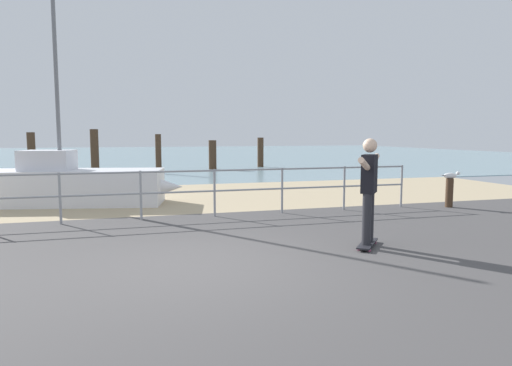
% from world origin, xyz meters
% --- Properties ---
extents(ground_plane, '(24.00, 10.00, 0.04)m').
position_xyz_m(ground_plane, '(0.00, -1.00, 0.00)').
color(ground_plane, '#474444').
rests_on(ground_plane, ground).
extents(beach_strip, '(24.00, 6.00, 0.04)m').
position_xyz_m(beach_strip, '(0.00, 7.00, 0.00)').
color(beach_strip, tan).
rests_on(beach_strip, ground).
extents(sea_surface, '(72.00, 50.00, 0.04)m').
position_xyz_m(sea_surface, '(0.00, 35.00, 0.00)').
color(sea_surface, '#75939E').
rests_on(sea_surface, ground).
extents(railing_fence, '(12.45, 0.05, 1.05)m').
position_xyz_m(railing_fence, '(-0.68, 3.60, 0.70)').
color(railing_fence, gray).
rests_on(railing_fence, ground).
extents(sailboat, '(5.07, 2.28, 5.73)m').
position_xyz_m(sailboat, '(-2.09, 6.23, 0.53)').
color(sailboat, silver).
rests_on(sailboat, ground).
extents(skateboard, '(0.67, 0.74, 0.08)m').
position_xyz_m(skateboard, '(2.68, 0.27, 0.07)').
color(skateboard, black).
rests_on(skateboard, ground).
extents(skateboarder, '(1.00, 1.17, 1.65)m').
position_xyz_m(skateboarder, '(2.68, 0.27, 1.02)').
color(skateboarder, '#26262B').
rests_on(skateboarder, skateboard).
extents(bollard_short, '(0.18, 0.18, 0.72)m').
position_xyz_m(bollard_short, '(6.63, 3.24, 0.36)').
color(bollard_short, '#422D1E').
rests_on(bollard_short, ground).
extents(seagull, '(0.48, 0.22, 0.18)m').
position_xyz_m(seagull, '(6.65, 3.24, 0.80)').
color(seagull, white).
rests_on(seagull, bollard_short).
extents(groyne_post_0, '(0.36, 0.36, 1.89)m').
position_xyz_m(groyne_post_0, '(-5.15, 17.55, 0.95)').
color(groyne_post_0, '#422D1E').
rests_on(groyne_post_0, ground).
extents(groyne_post_1, '(0.38, 0.38, 2.04)m').
position_xyz_m(groyne_post_1, '(-2.31, 17.06, 1.02)').
color(groyne_post_1, '#422D1E').
rests_on(groyne_post_1, ground).
extents(groyne_post_2, '(0.27, 0.27, 1.80)m').
position_xyz_m(groyne_post_2, '(0.53, 15.01, 0.90)').
color(groyne_post_2, '#422D1E').
rests_on(groyne_post_2, ground).
extents(groyne_post_3, '(0.39, 0.39, 1.49)m').
position_xyz_m(groyne_post_3, '(3.36, 16.86, 0.75)').
color(groyne_post_3, '#422D1E').
rests_on(groyne_post_3, ground).
extents(groyne_post_4, '(0.33, 0.33, 1.62)m').
position_xyz_m(groyne_post_4, '(6.20, 17.81, 0.81)').
color(groyne_post_4, '#422D1E').
rests_on(groyne_post_4, ground).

